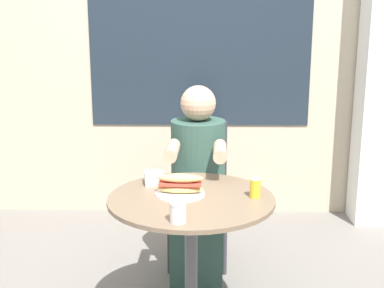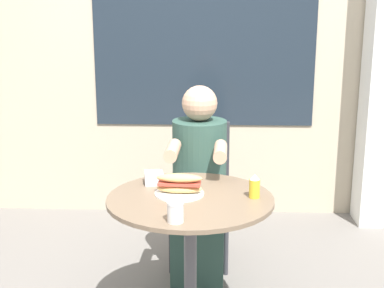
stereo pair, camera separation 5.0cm
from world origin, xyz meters
name	(u,v)px [view 2 (the right image)]	position (x,y,z in m)	size (l,w,h in m)	color
storefront_wall	(200,31)	(0.00, 1.72, 1.40)	(8.00, 0.09, 2.80)	#B7A88E
cafe_table	(190,235)	(0.00, 0.00, 0.53)	(0.77, 0.77, 0.72)	brown
diner_chair	(201,178)	(0.03, 0.90, 0.52)	(0.39, 0.39, 0.87)	#333338
seated_diner	(199,199)	(0.03, 0.55, 0.51)	(0.32, 0.55, 1.15)	#2D4C42
sandwich_on_plate	(179,186)	(-0.05, 0.04, 0.76)	(0.23, 0.23, 0.10)	white
drink_cup	(175,212)	(-0.05, -0.30, 0.76)	(0.07, 0.07, 0.09)	silver
napkin_box	(154,178)	(-0.19, 0.19, 0.75)	(0.10, 0.10, 0.06)	silver
condiment_bottle	(255,186)	(0.29, 0.01, 0.77)	(0.05, 0.05, 0.11)	gold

